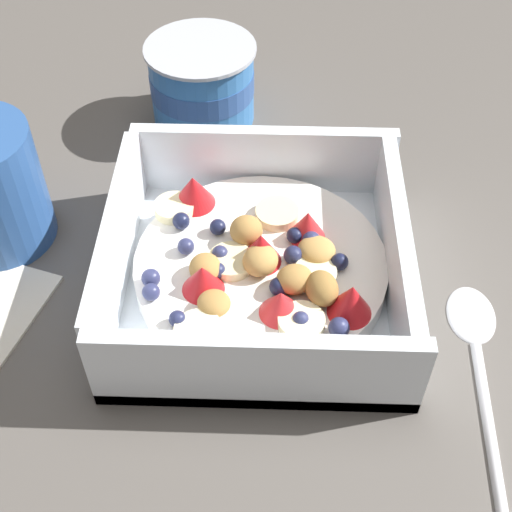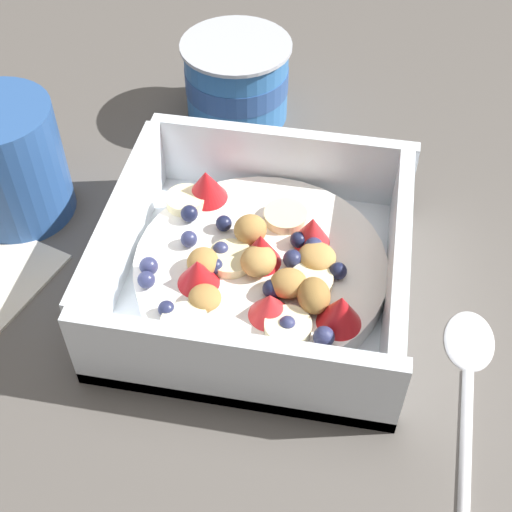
{
  "view_description": "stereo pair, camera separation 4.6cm",
  "coord_description": "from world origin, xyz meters",
  "px_view_note": "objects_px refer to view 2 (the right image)",
  "views": [
    {
      "loc": [
        0.01,
        -0.29,
        0.37
      ],
      "look_at": [
        -0.0,
        0.01,
        0.03
      ],
      "focal_mm": 49.15,
      "sensor_mm": 36.0,
      "label": 1
    },
    {
      "loc": [
        0.05,
        -0.29,
        0.37
      ],
      "look_at": [
        -0.0,
        0.01,
        0.03
      ],
      "focal_mm": 49.15,
      "sensor_mm": 36.0,
      "label": 2
    }
  ],
  "objects_px": {
    "fruit_bowl": "(256,266)",
    "coffee_mug": "(5,164)",
    "yogurt_cup": "(237,80)",
    "spoon": "(470,372)"
  },
  "relations": [
    {
      "from": "fruit_bowl",
      "to": "yogurt_cup",
      "type": "distance_m",
      "value": 0.2
    },
    {
      "from": "fruit_bowl",
      "to": "yogurt_cup",
      "type": "height_order",
      "value": "yogurt_cup"
    },
    {
      "from": "spoon",
      "to": "yogurt_cup",
      "type": "distance_m",
      "value": 0.31
    },
    {
      "from": "spoon",
      "to": "coffee_mug",
      "type": "distance_m",
      "value": 0.34
    },
    {
      "from": "coffee_mug",
      "to": "fruit_bowl",
      "type": "bearing_deg",
      "value": -12.71
    },
    {
      "from": "fruit_bowl",
      "to": "coffee_mug",
      "type": "relative_size",
      "value": 1.81
    },
    {
      "from": "fruit_bowl",
      "to": "coffee_mug",
      "type": "distance_m",
      "value": 0.19
    },
    {
      "from": "fruit_bowl",
      "to": "spoon",
      "type": "xyz_separation_m",
      "value": [
        0.14,
        -0.05,
        -0.02
      ]
    },
    {
      "from": "fruit_bowl",
      "to": "yogurt_cup",
      "type": "bearing_deg",
      "value": 105.07
    },
    {
      "from": "spoon",
      "to": "yogurt_cup",
      "type": "height_order",
      "value": "yogurt_cup"
    }
  ]
}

